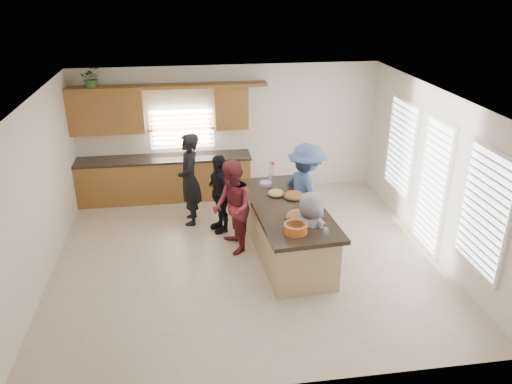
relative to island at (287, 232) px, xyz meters
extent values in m
plane|color=beige|center=(-0.71, 0.04, -0.45)|extent=(6.50, 6.50, 0.00)
cube|color=silver|center=(-0.71, 3.04, 0.95)|extent=(6.50, 0.02, 2.80)
cube|color=silver|center=(-0.71, -2.96, 0.95)|extent=(6.50, 0.02, 2.80)
cube|color=silver|center=(-3.96, 0.04, 0.95)|extent=(0.02, 6.00, 2.80)
cube|color=silver|center=(2.54, 0.04, 0.95)|extent=(0.02, 6.00, 2.80)
cube|color=white|center=(-0.71, 0.04, 2.35)|extent=(6.50, 6.00, 0.02)
cube|color=#985F2C|center=(-2.13, 2.73, 0.00)|extent=(3.65, 0.62, 0.90)
cube|color=black|center=(-2.13, 2.73, 0.47)|extent=(3.70, 0.65, 0.05)
cube|color=#985F2C|center=(-3.21, 2.86, 1.50)|extent=(1.50, 0.36, 0.90)
cube|color=#985F2C|center=(-0.66, 2.86, 1.50)|extent=(0.70, 0.36, 0.90)
cube|color=#985F2C|center=(-1.93, 2.86, 1.98)|extent=(4.05, 0.40, 0.06)
cube|color=brown|center=(-1.71, 3.00, 1.02)|extent=(1.35, 0.08, 0.85)
cube|color=white|center=(2.51, 1.34, 0.97)|extent=(0.06, 1.10, 1.75)
cube|color=white|center=(2.51, -0.06, 0.72)|extent=(0.06, 0.85, 2.25)
cube|color=white|center=(2.51, -1.56, 0.97)|extent=(0.06, 1.10, 1.75)
cube|color=tan|center=(0.00, 0.00, -0.01)|extent=(1.17, 2.56, 0.88)
cube|color=black|center=(0.00, 0.00, 0.46)|extent=(1.33, 2.77, 0.07)
cube|color=black|center=(0.00, 0.00, -0.41)|extent=(1.08, 2.48, 0.08)
cylinder|color=black|center=(0.08, -0.47, 0.51)|extent=(0.45, 0.45, 0.02)
ellipsoid|color=#A26933|center=(0.08, -0.47, 0.53)|extent=(0.41, 0.41, 0.18)
cylinder|color=black|center=(0.17, 0.32, 0.51)|extent=(0.40, 0.40, 0.02)
ellipsoid|color=#A26933|center=(0.17, 0.32, 0.53)|extent=(0.36, 0.36, 0.16)
cylinder|color=black|center=(-0.12, 0.47, 0.51)|extent=(0.32, 0.32, 0.02)
ellipsoid|color=tan|center=(-0.12, 0.47, 0.53)|extent=(0.29, 0.29, 0.13)
cylinder|color=#C45F23|center=(-0.08, -0.94, 0.57)|extent=(0.36, 0.36, 0.15)
cylinder|color=beige|center=(-0.08, -0.94, 0.62)|extent=(0.29, 0.29, 0.04)
cylinder|color=white|center=(0.35, -1.07, 0.55)|extent=(0.08, 0.08, 0.11)
cylinder|color=#B787C5|center=(-0.22, 0.94, 0.53)|extent=(0.23, 0.23, 0.06)
cylinder|color=silver|center=(-0.10, 1.08, 0.57)|extent=(0.12, 0.12, 0.14)
imported|color=#41742E|center=(-3.41, 2.86, 2.18)|extent=(0.48, 0.43, 0.47)
imported|color=black|center=(-1.61, 1.53, 0.45)|extent=(0.46, 0.68, 1.81)
imported|color=maroon|center=(-0.91, 0.32, 0.38)|extent=(0.74, 0.89, 1.67)
imported|color=black|center=(-1.06, 1.11, 0.31)|extent=(0.65, 0.97, 1.52)
imported|color=#3D5385|center=(0.45, 0.61, 0.46)|extent=(1.06, 1.34, 1.82)
imported|color=slate|center=(0.22, -0.65, 0.28)|extent=(0.77, 0.85, 1.46)
camera|label=1|loc=(-1.63, -7.41, 4.08)|focal=35.00mm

